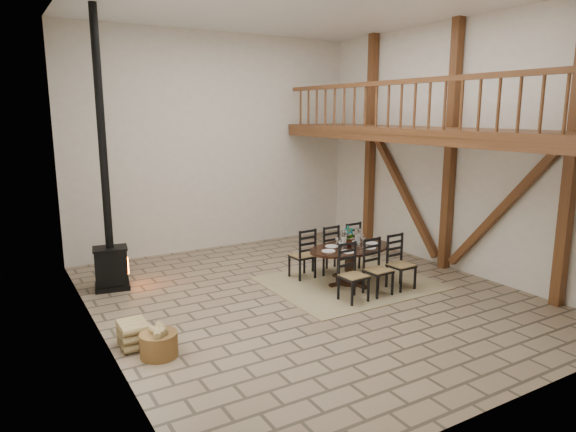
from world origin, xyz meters
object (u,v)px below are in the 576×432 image
wood_stove (109,229)px  log_basket (159,344)px  log_stack (133,334)px  dining_table (350,264)px

wood_stove → log_basket: bearing=-81.0°
log_basket → log_stack: bearing=116.2°
log_stack → log_basket: bearing=-63.8°
dining_table → wood_stove: wood_stove is taller
dining_table → wood_stove: 4.49m
log_basket → wood_stove: bearing=89.0°
log_basket → log_stack: (-0.22, 0.46, 0.01)m
dining_table → log_stack: (-4.23, -0.62, -0.20)m
dining_table → log_stack: bearing=-174.6°
dining_table → log_stack: size_ratio=4.04×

